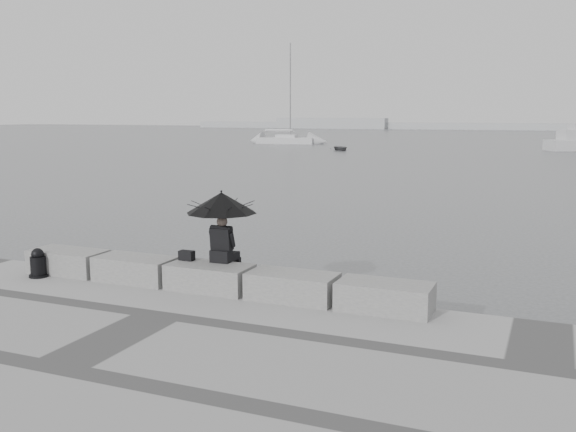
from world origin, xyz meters
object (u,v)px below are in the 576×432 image
at_px(sailboat_left, 287,140).
at_px(dinghy, 340,148).
at_px(mooring_bollard, 38,265).
at_px(seated_person, 221,209).

bearing_deg(sailboat_left, dinghy, -50.30).
xyz_separation_m(mooring_bollard, sailboat_left, (-22.99, 67.63, -0.23)).
height_order(seated_person, mooring_bollard, seated_person).
xyz_separation_m(mooring_bollard, dinghy, (-11.66, 55.49, -0.51)).
xyz_separation_m(seated_person, mooring_bollard, (-3.84, -0.82, -1.28)).
bearing_deg(mooring_bollard, dinghy, 101.87).
relative_size(seated_person, mooring_bollard, 2.27).
bearing_deg(sailboat_left, seated_person, -71.43).
bearing_deg(seated_person, sailboat_left, 108.40).
relative_size(seated_person, sailboat_left, 0.11).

